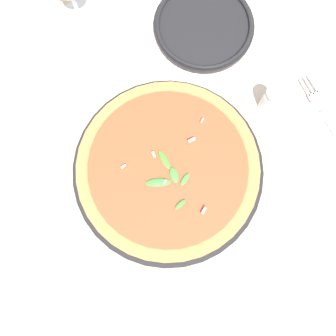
# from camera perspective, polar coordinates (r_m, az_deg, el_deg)

# --- Properties ---
(ground_plane) EXTENTS (6.00, 6.00, 0.00)m
(ground_plane) POSITION_cam_1_polar(r_m,az_deg,el_deg) (0.72, -0.31, -3.19)
(ground_plane) COLOR beige
(pizza_arugula_main) EXTENTS (0.35, 0.35, 0.05)m
(pizza_arugula_main) POSITION_cam_1_polar(r_m,az_deg,el_deg) (0.71, 0.00, -0.21)
(pizza_arugula_main) COLOR black
(pizza_arugula_main) RESTS_ON ground_plane
(napkin) EXTENTS (0.11, 0.08, 0.01)m
(napkin) POSITION_cam_1_polar(r_m,az_deg,el_deg) (0.81, 22.53, 5.61)
(napkin) COLOR silver
(napkin) RESTS_ON ground_plane
(fork) EXTENTS (0.19, 0.07, 0.00)m
(fork) POSITION_cam_1_polar(r_m,az_deg,el_deg) (0.81, 22.42, 6.17)
(fork) COLOR silver
(fork) RESTS_ON ground_plane
(side_plate_white) EXTENTS (0.20, 0.20, 0.02)m
(side_plate_white) POSITION_cam_1_polar(r_m,az_deg,el_deg) (0.83, 5.23, 19.93)
(side_plate_white) COLOR black
(side_plate_white) RESTS_ON ground_plane
(shaker_pepper) EXTENTS (0.03, 0.03, 0.07)m
(shaker_pepper) POSITION_cam_1_polar(r_m,az_deg,el_deg) (0.76, 14.61, 9.58)
(shaker_pepper) COLOR silver
(shaker_pepper) RESTS_ON ground_plane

